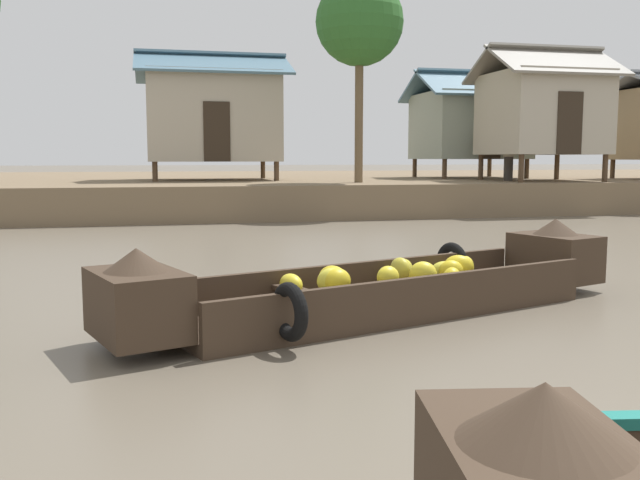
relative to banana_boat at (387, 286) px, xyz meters
name	(u,v)px	position (x,y,z in m)	size (l,w,h in m)	color
ground_plane	(332,254)	(0.58, 4.69, -0.30)	(300.00, 300.00, 0.00)	#665B4C
riverbank_strip	(232,188)	(0.58, 20.75, 0.17)	(160.00, 20.00, 0.94)	#756047
banana_boat	(387,286)	(0.00, 0.00, 0.00)	(6.05, 2.94, 0.90)	#3D2D21
stilt_house_left	(212,116)	(-0.53, 16.12, 2.71)	(4.81, 3.73, 4.09)	#4C3826
stilt_house_mid_left	(470,124)	(8.70, 16.54, 2.55)	(4.17, 3.68, 3.84)	#4C3826
stilt_house_mid_right	(542,111)	(9.37, 12.81, 2.78)	(3.87, 3.47, 4.15)	#4C3826
palm_tree_near	(360,23)	(3.41, 12.69, 5.18)	(2.52, 2.52, 5.84)	brown
vendor_person	(509,151)	(8.34, 12.92, 1.56)	(0.44, 0.44, 1.66)	#332D28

